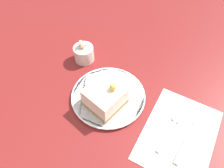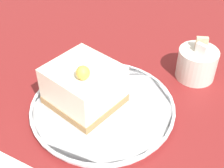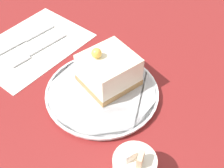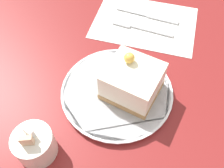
# 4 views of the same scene
# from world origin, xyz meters

# --- Properties ---
(ground_plane) EXTENTS (4.00, 4.00, 0.00)m
(ground_plane) POSITION_xyz_m (0.00, 0.00, 0.00)
(ground_plane) COLOR maroon
(plate) EXTENTS (0.23, 0.23, 0.01)m
(plate) POSITION_xyz_m (0.04, 0.02, 0.01)
(plate) COLOR white
(plate) RESTS_ON ground_plane
(cake_slice) EXTENTS (0.12, 0.13, 0.09)m
(cake_slice) POSITION_xyz_m (0.04, -0.01, 0.05)
(cake_slice) COLOR #9E7547
(cake_slice) RESTS_ON plate
(napkin) EXTENTS (0.20, 0.27, 0.00)m
(napkin) POSITION_xyz_m (0.27, -0.01, 0.00)
(napkin) COLOR white
(napkin) RESTS_ON ground_plane
(fork) EXTENTS (0.04, 0.16, 0.00)m
(fork) POSITION_xyz_m (0.25, 0.00, 0.01)
(fork) COLOR silver
(fork) RESTS_ON napkin
(knife) EXTENTS (0.04, 0.17, 0.00)m
(knife) POSITION_xyz_m (0.29, -0.03, 0.01)
(knife) COLOR silver
(knife) RESTS_ON napkin
(sugar_bowl) EXTENTS (0.07, 0.07, 0.08)m
(sugar_bowl) POSITION_xyz_m (-0.11, 0.13, 0.03)
(sugar_bowl) COLOR silver
(sugar_bowl) RESTS_ON ground_plane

